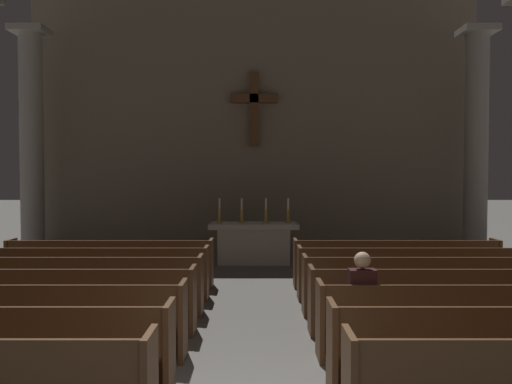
{
  "coord_description": "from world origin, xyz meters",
  "views": [
    {
      "loc": [
        0.05,
        -4.58,
        2.28
      ],
      "look_at": [
        0.0,
        7.86,
        1.82
      ],
      "focal_mm": 38.89,
      "sensor_mm": 36.0,
      "label": 1
    }
  ],
  "objects": [
    {
      "name": "pew_right_row_7",
      "position": [
        2.81,
        6.28,
        0.48
      ],
      "size": [
        4.02,
        0.5,
        0.95
      ],
      "color": "brown",
      "rests_on": "ground"
    },
    {
      "name": "column_left_fourth",
      "position": [
        -5.85,
        10.02,
        2.94
      ],
      "size": [
        0.9,
        0.9,
        6.05
      ],
      "color": "#9E998E",
      "rests_on": "ground"
    },
    {
      "name": "column_right_fourth",
      "position": [
        5.85,
        10.02,
        2.94
      ],
      "size": [
        0.9,
        0.9,
        6.05
      ],
      "color": "#9E998E",
      "rests_on": "ground"
    },
    {
      "name": "pew_right_row_4",
      "position": [
        2.81,
        3.12,
        0.48
      ],
      "size": [
        4.02,
        0.5,
        0.95
      ],
      "color": "brown",
      "rests_on": "ground"
    },
    {
      "name": "pew_left_row_5",
      "position": [
        -2.81,
        4.17,
        0.48
      ],
      "size": [
        4.02,
        0.5,
        0.95
      ],
      "color": "brown",
      "rests_on": "ground"
    },
    {
      "name": "lone_worshipper",
      "position": [
        1.33,
        2.11,
        0.69
      ],
      "size": [
        0.32,
        0.43,
        1.32
      ],
      "color": "#26262B",
      "rests_on": "ground"
    },
    {
      "name": "candlestick_outer_left",
      "position": [
        -0.85,
        9.11,
        1.2
      ],
      "size": [
        0.16,
        0.16,
        0.61
      ],
      "color": "#B79338",
      "rests_on": "altar"
    },
    {
      "name": "candlestick_outer_right",
      "position": [
        0.85,
        9.11,
        1.2
      ],
      "size": [
        0.16,
        0.16,
        0.61
      ],
      "color": "#B79338",
      "rests_on": "altar"
    },
    {
      "name": "candlestick_inner_right",
      "position": [
        0.3,
        9.11,
        1.2
      ],
      "size": [
        0.16,
        0.16,
        0.61
      ],
      "color": "#B79338",
      "rests_on": "altar"
    },
    {
      "name": "apse_with_cross",
      "position": [
        0.0,
        11.44,
        3.68
      ],
      "size": [
        12.66,
        0.5,
        7.35
      ],
      "color": "gray",
      "rests_on": "ground"
    },
    {
      "name": "candlestick_inner_left",
      "position": [
        -0.3,
        9.11,
        1.2
      ],
      "size": [
        0.16,
        0.16,
        0.61
      ],
      "color": "#B79338",
      "rests_on": "altar"
    },
    {
      "name": "pew_left_row_4",
      "position": [
        -2.81,
        3.12,
        0.48
      ],
      "size": [
        4.02,
        0.5,
        0.95
      ],
      "color": "brown",
      "rests_on": "ground"
    },
    {
      "name": "pew_left_row_6",
      "position": [
        -2.81,
        5.23,
        0.48
      ],
      "size": [
        4.02,
        0.5,
        0.95
      ],
      "color": "brown",
      "rests_on": "ground"
    },
    {
      "name": "pew_right_row_5",
      "position": [
        2.81,
        4.17,
        0.48
      ],
      "size": [
        4.02,
        0.5,
        0.95
      ],
      "color": "brown",
      "rests_on": "ground"
    },
    {
      "name": "pew_left_row_7",
      "position": [
        -2.81,
        6.28,
        0.48
      ],
      "size": [
        4.02,
        0.5,
        0.95
      ],
      "color": "brown",
      "rests_on": "ground"
    },
    {
      "name": "altar",
      "position": [
        0.0,
        9.11,
        0.53
      ],
      "size": [
        2.2,
        0.9,
        1.01
      ],
      "color": "#BCB7AD",
      "rests_on": "ground"
    },
    {
      "name": "pew_left_row_3",
      "position": [
        -2.81,
        2.07,
        0.48
      ],
      "size": [
        4.02,
        0.5,
        0.95
      ],
      "color": "brown",
      "rests_on": "ground"
    },
    {
      "name": "pew_right_row_6",
      "position": [
        2.81,
        5.23,
        0.48
      ],
      "size": [
        4.02,
        0.5,
        0.95
      ],
      "color": "brown",
      "rests_on": "ground"
    },
    {
      "name": "pew_right_row_3",
      "position": [
        2.81,
        2.07,
        0.48
      ],
      "size": [
        4.02,
        0.5,
        0.95
      ],
      "color": "brown",
      "rests_on": "ground"
    }
  ]
}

